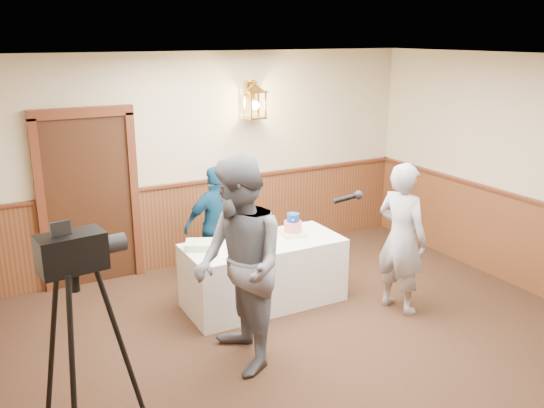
# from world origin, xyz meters

# --- Properties ---
(ground) EXTENTS (7.00, 7.00, 0.00)m
(ground) POSITION_xyz_m (0.00, 0.00, 0.00)
(ground) COLOR black
(ground) RESTS_ON ground
(room_shell) EXTENTS (6.02, 7.02, 2.81)m
(room_shell) POSITION_xyz_m (-0.05, 0.45, 1.52)
(room_shell) COLOR beige
(room_shell) RESTS_ON ground
(display_table) EXTENTS (1.80, 0.80, 0.75)m
(display_table) POSITION_xyz_m (-0.01, 1.90, 0.38)
(display_table) COLOR white
(display_table) RESTS_ON ground
(tiered_cake) EXTENTS (0.29, 0.29, 0.27)m
(tiered_cake) POSITION_xyz_m (0.39, 1.93, 0.85)
(tiered_cake) COLOR #F6E2BC
(tiered_cake) RESTS_ON display_table
(sheet_cake_yellow) EXTENTS (0.34, 0.29, 0.06)m
(sheet_cake_yellow) POSITION_xyz_m (-0.32, 1.74, 0.78)
(sheet_cake_yellow) COLOR #F5E492
(sheet_cake_yellow) RESTS_ON display_table
(sheet_cake_green) EXTENTS (0.42, 0.38, 0.08)m
(sheet_cake_green) POSITION_xyz_m (-0.71, 2.05, 0.79)
(sheet_cake_green) COLOR #9CC58B
(sheet_cake_green) RESTS_ON display_table
(interviewer) EXTENTS (1.57, 1.04, 2.00)m
(interviewer) POSITION_xyz_m (-0.80, 0.85, 1.00)
(interviewer) COLOR slate
(interviewer) RESTS_ON ground
(baker) EXTENTS (0.54, 0.70, 1.70)m
(baker) POSITION_xyz_m (1.26, 1.05, 0.85)
(baker) COLOR #9D9CA2
(baker) RESTS_ON ground
(assistant_p) EXTENTS (0.87, 0.39, 1.47)m
(assistant_p) POSITION_xyz_m (-0.21, 2.75, 0.74)
(assistant_p) COLOR navy
(assistant_p) RESTS_ON ground
(tv_camera_rig) EXTENTS (0.69, 0.64, 1.75)m
(tv_camera_rig) POSITION_xyz_m (-2.31, 0.22, 0.79)
(tv_camera_rig) COLOR black
(tv_camera_rig) RESTS_ON ground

